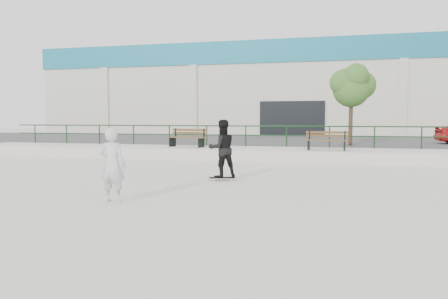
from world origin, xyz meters
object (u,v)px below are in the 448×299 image
(standing_skater, at_px, (222,149))
(bench_left, at_px, (187,138))
(bench_right, at_px, (327,141))
(seated_skater, at_px, (113,165))
(tree, at_px, (352,85))
(skateboard, at_px, (222,178))

(standing_skater, bearing_deg, bench_left, -96.12)
(bench_right, bearing_deg, seated_skater, -109.89)
(tree, bearing_deg, standing_skater, -112.02)
(bench_right, height_order, standing_skater, standing_skater)
(bench_left, relative_size, standing_skater, 1.14)
(bench_right, height_order, tree, tree)
(bench_left, distance_m, seated_skater, 11.27)
(skateboard, relative_size, standing_skater, 0.46)
(standing_skater, bearing_deg, skateboard, 147.35)
(bench_left, distance_m, tree, 8.66)
(tree, distance_m, skateboard, 11.51)
(bench_left, distance_m, standing_skater, 7.97)
(skateboard, xyz_separation_m, standing_skater, (-0.00, 0.00, 0.90))
(seated_skater, bearing_deg, tree, -109.43)
(tree, bearing_deg, skateboard, -112.02)
(skateboard, bearing_deg, standing_skater, 160.87)
(tree, height_order, standing_skater, tree)
(bench_left, distance_m, bench_right, 6.56)
(bench_right, height_order, seated_skater, seated_skater)
(tree, xyz_separation_m, standing_skater, (-4.11, -10.17, -2.58))
(standing_skater, bearing_deg, tree, -144.67)
(bench_left, xyz_separation_m, skateboard, (3.56, -7.13, -0.87))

